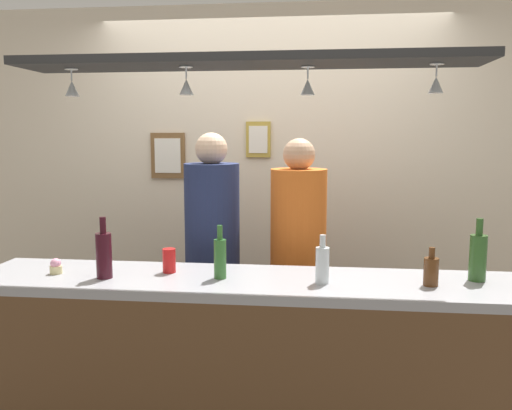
{
  "coord_description": "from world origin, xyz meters",
  "views": [
    {
      "loc": [
        0.34,
        -2.82,
        1.66
      ],
      "look_at": [
        0.0,
        0.1,
        1.27
      ],
      "focal_mm": 37.03,
      "sensor_mm": 36.0,
      "label": 1
    }
  ],
  "objects_px": {
    "drink_can": "(169,261)",
    "cupcake": "(56,267)",
    "person_right_orange_shirt": "(298,246)",
    "bottle_wine_dark_red": "(104,254)",
    "person_left_navy_shirt": "(212,240)",
    "bottle_beer_green_import": "(220,257)",
    "picture_frame_crest": "(258,139)",
    "bottle_beer_brown_stubby": "(431,271)",
    "bottle_soda_clear": "(322,264)",
    "picture_frame_caricature": "(168,156)",
    "bottle_champagne_green": "(478,256)"
  },
  "relations": [
    {
      "from": "drink_can",
      "to": "cupcake",
      "type": "distance_m",
      "value": 0.56
    },
    {
      "from": "person_right_orange_shirt",
      "to": "bottle_wine_dark_red",
      "type": "distance_m",
      "value": 1.2
    },
    {
      "from": "person_left_navy_shirt",
      "to": "bottle_beer_green_import",
      "type": "xyz_separation_m",
      "value": [
        0.18,
        -0.72,
        0.06
      ]
    },
    {
      "from": "bottle_wine_dark_red",
      "to": "picture_frame_crest",
      "type": "height_order",
      "value": "picture_frame_crest"
    },
    {
      "from": "bottle_beer_brown_stubby",
      "to": "cupcake",
      "type": "bearing_deg",
      "value": 179.86
    },
    {
      "from": "bottle_beer_brown_stubby",
      "to": "bottle_wine_dark_red",
      "type": "bearing_deg",
      "value": -178.33
    },
    {
      "from": "bottle_soda_clear",
      "to": "drink_can",
      "type": "bearing_deg",
      "value": 171.97
    },
    {
      "from": "bottle_wine_dark_red",
      "to": "picture_frame_caricature",
      "type": "relative_size",
      "value": 0.88
    },
    {
      "from": "person_left_navy_shirt",
      "to": "drink_can",
      "type": "height_order",
      "value": "person_left_navy_shirt"
    },
    {
      "from": "bottle_wine_dark_red",
      "to": "bottle_beer_brown_stubby",
      "type": "height_order",
      "value": "bottle_wine_dark_red"
    },
    {
      "from": "bottle_champagne_green",
      "to": "bottle_beer_brown_stubby",
      "type": "height_order",
      "value": "bottle_champagne_green"
    },
    {
      "from": "cupcake",
      "to": "bottle_beer_green_import",
      "type": "bearing_deg",
      "value": 0.78
    },
    {
      "from": "person_right_orange_shirt",
      "to": "cupcake",
      "type": "distance_m",
      "value": 1.39
    },
    {
      "from": "bottle_beer_green_import",
      "to": "drink_can",
      "type": "distance_m",
      "value": 0.29
    },
    {
      "from": "drink_can",
      "to": "picture_frame_crest",
      "type": "relative_size",
      "value": 0.47
    },
    {
      "from": "person_right_orange_shirt",
      "to": "bottle_soda_clear",
      "type": "xyz_separation_m",
      "value": [
        0.14,
        -0.75,
        0.08
      ]
    },
    {
      "from": "person_right_orange_shirt",
      "to": "picture_frame_crest",
      "type": "height_order",
      "value": "picture_frame_crest"
    },
    {
      "from": "person_left_navy_shirt",
      "to": "bottle_beer_green_import",
      "type": "relative_size",
      "value": 6.45
    },
    {
      "from": "bottle_wine_dark_red",
      "to": "picture_frame_crest",
      "type": "bearing_deg",
      "value": 68.44
    },
    {
      "from": "person_right_orange_shirt",
      "to": "bottle_beer_brown_stubby",
      "type": "xyz_separation_m",
      "value": [
        0.64,
        -0.73,
        0.05
      ]
    },
    {
      "from": "person_right_orange_shirt",
      "to": "picture_frame_crest",
      "type": "xyz_separation_m",
      "value": [
        -0.32,
        0.7,
        0.64
      ]
    },
    {
      "from": "person_left_navy_shirt",
      "to": "bottle_beer_brown_stubby",
      "type": "bearing_deg",
      "value": -32.12
    },
    {
      "from": "drink_can",
      "to": "picture_frame_caricature",
      "type": "xyz_separation_m",
      "value": [
        -0.38,
        1.34,
        0.48
      ]
    },
    {
      "from": "person_left_navy_shirt",
      "to": "bottle_soda_clear",
      "type": "relative_size",
      "value": 7.29
    },
    {
      "from": "bottle_beer_green_import",
      "to": "picture_frame_caricature",
      "type": "bearing_deg",
      "value": 114.81
    },
    {
      "from": "person_left_navy_shirt",
      "to": "drink_can",
      "type": "relative_size",
      "value": 13.75
    },
    {
      "from": "bottle_soda_clear",
      "to": "person_right_orange_shirt",
      "type": "bearing_deg",
      "value": 100.56
    },
    {
      "from": "bottle_wine_dark_red",
      "to": "picture_frame_caricature",
      "type": "bearing_deg",
      "value": 93.79
    },
    {
      "from": "person_right_orange_shirt",
      "to": "bottle_soda_clear",
      "type": "height_order",
      "value": "person_right_orange_shirt"
    },
    {
      "from": "bottle_beer_green_import",
      "to": "cupcake",
      "type": "xyz_separation_m",
      "value": [
        -0.83,
        -0.01,
        -0.07
      ]
    },
    {
      "from": "bottle_champagne_green",
      "to": "picture_frame_caricature",
      "type": "bearing_deg",
      "value": 144.9
    },
    {
      "from": "picture_frame_caricature",
      "to": "picture_frame_crest",
      "type": "height_order",
      "value": "picture_frame_crest"
    },
    {
      "from": "bottle_champagne_green",
      "to": "picture_frame_caricature",
      "type": "distance_m",
      "value": 2.34
    },
    {
      "from": "person_right_orange_shirt",
      "to": "bottle_beer_brown_stubby",
      "type": "height_order",
      "value": "person_right_orange_shirt"
    },
    {
      "from": "person_left_navy_shirt",
      "to": "person_right_orange_shirt",
      "type": "height_order",
      "value": "person_left_navy_shirt"
    },
    {
      "from": "bottle_wine_dark_red",
      "to": "bottle_champagne_green",
      "type": "distance_m",
      "value": 1.79
    },
    {
      "from": "person_right_orange_shirt",
      "to": "picture_frame_caricature",
      "type": "height_order",
      "value": "picture_frame_caricature"
    },
    {
      "from": "person_left_navy_shirt",
      "to": "bottle_soda_clear",
      "type": "xyz_separation_m",
      "value": [
        0.67,
        -0.75,
        0.05
      ]
    },
    {
      "from": "picture_frame_caricature",
      "to": "bottle_wine_dark_red",
      "type": "bearing_deg",
      "value": -86.21
    },
    {
      "from": "bottle_champagne_green",
      "to": "bottle_beer_green_import",
      "type": "xyz_separation_m",
      "value": [
        -1.22,
        -0.1,
        -0.01
      ]
    },
    {
      "from": "bottle_wine_dark_red",
      "to": "picture_frame_caricature",
      "type": "xyz_separation_m",
      "value": [
        -0.1,
        1.48,
        0.42
      ]
    },
    {
      "from": "person_left_navy_shirt",
      "to": "picture_frame_crest",
      "type": "bearing_deg",
      "value": 73.44
    },
    {
      "from": "bottle_wine_dark_red",
      "to": "bottle_soda_clear",
      "type": "relative_size",
      "value": 1.3
    },
    {
      "from": "bottle_wine_dark_red",
      "to": "bottle_beer_green_import",
      "type": "distance_m",
      "value": 0.56
    },
    {
      "from": "drink_can",
      "to": "person_left_navy_shirt",
      "type": "bearing_deg",
      "value": 81.67
    },
    {
      "from": "bottle_beer_brown_stubby",
      "to": "picture_frame_crest",
      "type": "distance_m",
      "value": 1.82
    },
    {
      "from": "bottle_beer_green_import",
      "to": "cupcake",
      "type": "bearing_deg",
      "value": -179.22
    },
    {
      "from": "bottle_beer_brown_stubby",
      "to": "cupcake",
      "type": "height_order",
      "value": "bottle_beer_brown_stubby"
    },
    {
      "from": "picture_frame_caricature",
      "to": "bottle_soda_clear",
      "type": "bearing_deg",
      "value": -51.68
    },
    {
      "from": "bottle_wine_dark_red",
      "to": "bottle_beer_green_import",
      "type": "bearing_deg",
      "value": 6.23
    }
  ]
}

